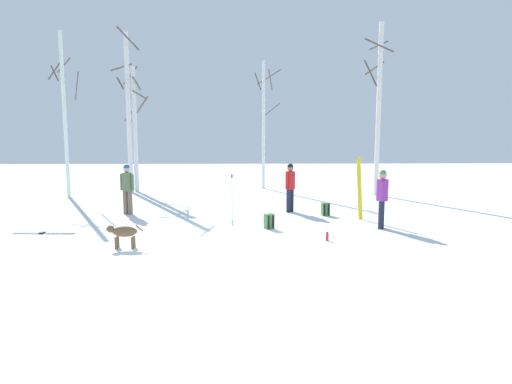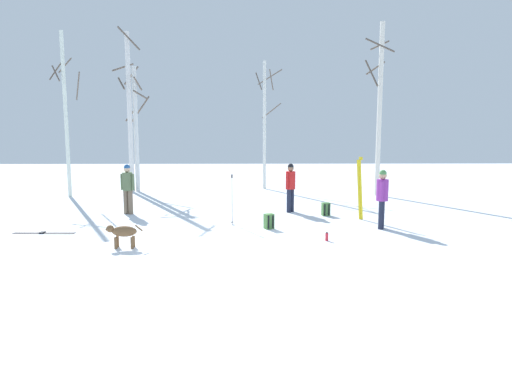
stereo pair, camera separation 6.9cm
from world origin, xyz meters
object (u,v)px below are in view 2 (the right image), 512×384
(person_0, at_px, (382,195))
(ski_pair_lying_0, at_px, (44,233))
(birch_tree_2, at_px, (136,129))
(birch_tree_4, at_px, (379,107))
(ski_pair_planted_0, at_px, (360,188))
(backpack_0, at_px, (269,221))
(dog, at_px, (123,232))
(ski_poles_0, at_px, (232,198))
(water_bottle_0, at_px, (327,237))
(birch_tree_3, at_px, (265,122))
(person_2, at_px, (291,184))
(person_1, at_px, (128,186))
(backpack_1, at_px, (326,209))
(birch_tree_0, at_px, (66,113))
(birch_tree_1, at_px, (130,110))

(person_0, relative_size, ski_pair_lying_0, 1.01)
(birch_tree_2, xyz_separation_m, birch_tree_4, (11.04, -1.49, 0.93))
(ski_pair_planted_0, distance_m, backpack_0, 3.38)
(dog, relative_size, ski_poles_0, 0.58)
(person_0, height_order, ski_poles_0, person_0)
(water_bottle_0, relative_size, birch_tree_3, 0.04)
(person_2, bearing_deg, dog, -132.99)
(person_1, bearing_deg, backpack_0, -27.40)
(backpack_0, distance_m, birch_tree_2, 10.62)
(birch_tree_3, xyz_separation_m, birch_tree_4, (4.93, -2.56, 0.60))
(person_0, relative_size, ski_poles_0, 1.12)
(backpack_1, bearing_deg, birch_tree_2, 141.10)
(dog, height_order, birch_tree_3, birch_tree_3)
(person_1, bearing_deg, person_0, -17.29)
(person_2, relative_size, birch_tree_0, 0.24)
(backpack_1, relative_size, birch_tree_3, 0.07)
(person_0, distance_m, backpack_0, 3.36)
(person_1, bearing_deg, birch_tree_4, 24.26)
(ski_pair_lying_0, distance_m, birch_tree_4, 14.18)
(ski_pair_planted_0, xyz_separation_m, ski_pair_lying_0, (-9.26, -1.86, -0.99))
(ski_pair_lying_0, height_order, backpack_1, backpack_1)
(water_bottle_0, height_order, birch_tree_0, birch_tree_0)
(birch_tree_2, bearing_deg, person_0, -42.71)
(backpack_1, bearing_deg, birch_tree_0, 155.92)
(ski_poles_0, height_order, water_bottle_0, ski_poles_0)
(ski_poles_0, bearing_deg, backpack_0, -28.45)
(person_1, xyz_separation_m, dog, (1.10, -4.56, -0.59))
(water_bottle_0, relative_size, birch_tree_4, 0.03)
(person_1, distance_m, birch_tree_1, 6.60)
(birch_tree_2, bearing_deg, birch_tree_4, -7.69)
(person_0, bearing_deg, person_1, 162.71)
(backpack_0, height_order, water_bottle_0, backpack_0)
(person_2, relative_size, backpack_0, 3.90)
(birch_tree_3, bearing_deg, backpack_0, -91.47)
(person_2, bearing_deg, backpack_1, -31.80)
(birch_tree_3, distance_m, birch_tree_4, 5.59)
(backpack_0, xyz_separation_m, water_bottle_0, (1.43, -1.49, -0.11))
(backpack_0, xyz_separation_m, birch_tree_3, (0.24, 9.47, 3.10))
(dog, relative_size, birch_tree_4, 0.12)
(ski_poles_0, height_order, birch_tree_1, birch_tree_1)
(birch_tree_1, distance_m, birch_tree_4, 11.35)
(person_2, relative_size, water_bottle_0, 7.64)
(backpack_1, xyz_separation_m, birch_tree_0, (-10.45, 4.67, 3.43))
(person_0, height_order, birch_tree_1, birch_tree_1)
(ski_pair_lying_0, bearing_deg, birch_tree_2, 87.40)
(birch_tree_1, bearing_deg, person_1, -76.62)
(person_1, relative_size, backpack_0, 3.90)
(ski_poles_0, xyz_separation_m, birch_tree_2, (-4.78, 7.81, 2.18))
(birch_tree_1, height_order, birch_tree_2, birch_tree_1)
(person_1, distance_m, water_bottle_0, 7.36)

